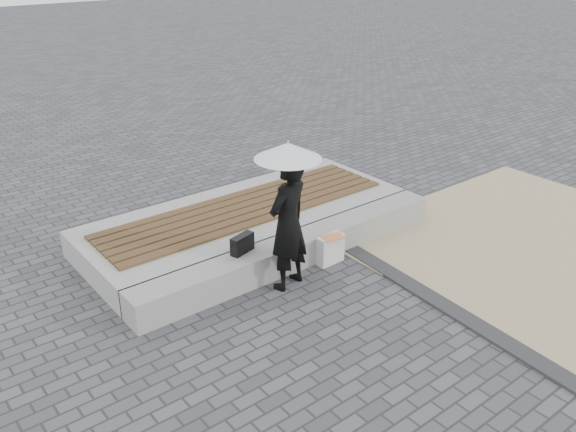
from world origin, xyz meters
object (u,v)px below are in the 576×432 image
at_px(woman, 288,224).
at_px(handbag, 242,244).
at_px(canvas_tote, 330,249).
at_px(seating_ledge, 295,250).
at_px(parasol, 288,151).

height_order(woman, handbag, woman).
xyz_separation_m(handbag, canvas_tote, (1.20, -0.40, -0.31)).
xyz_separation_m(seating_ledge, parasol, (-0.44, -0.40, 1.66)).
relative_size(woman, canvas_tote, 4.25).
relative_size(handbag, canvas_tote, 0.83).
height_order(seating_ledge, parasol, parasol).
height_order(parasol, handbag, parasol).
relative_size(seating_ledge, parasol, 4.74).
bearing_deg(handbag, canvas_tote, -33.03).
distance_m(seating_ledge, canvas_tote, 0.49).
height_order(handbag, canvas_tote, handbag).
bearing_deg(handbag, seating_ledge, -21.57).
bearing_deg(handbag, parasol, -68.04).
xyz_separation_m(woman, canvas_tote, (0.83, 0.10, -0.68)).
relative_size(seating_ledge, woman, 2.79).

